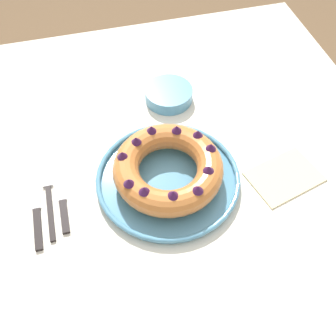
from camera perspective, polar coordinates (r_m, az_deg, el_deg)
name	(u,v)px	position (r m, az deg, el deg)	size (l,w,h in m)	color
ground_plane	(171,286)	(1.59, 0.47, -16.79)	(8.00, 8.00, 0.00)	brown
dining_table	(173,196)	(1.01, 0.72, -4.07)	(1.18, 1.29, 0.73)	silver
serving_dish	(168,179)	(0.93, 0.00, -1.55)	(0.34, 0.34, 0.02)	#518EB2
bundt_cake	(168,168)	(0.89, 0.00, 0.04)	(0.25, 0.25, 0.08)	#C67538
fork	(49,197)	(0.95, -16.90, -3.98)	(0.02, 0.20, 0.01)	black
serving_knife	(37,211)	(0.94, -18.52, -5.91)	(0.02, 0.23, 0.01)	black
cake_knife	(63,202)	(0.93, -15.02, -4.78)	(0.02, 0.19, 0.01)	black
side_bowl	(169,95)	(1.11, 0.11, 10.61)	(0.13, 0.13, 0.04)	#518EB2
napkin	(284,177)	(0.98, 16.53, -1.19)	(0.17, 0.12, 0.00)	beige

